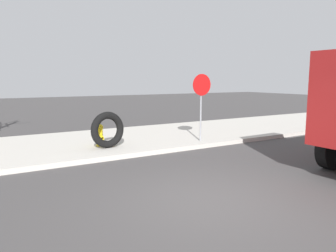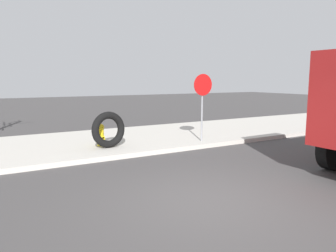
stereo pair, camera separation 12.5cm
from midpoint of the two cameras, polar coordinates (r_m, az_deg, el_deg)
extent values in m
plane|color=#423F3F|center=(6.35, 7.88, -13.46)|extent=(80.00, 80.00, 0.00)
cube|color=#BCB7AD|center=(11.95, -11.38, -2.80)|extent=(36.00, 5.00, 0.15)
cylinder|color=yellow|center=(10.84, -11.64, -2.05)|extent=(0.23, 0.23, 0.55)
sphere|color=yellow|center=(10.78, -11.69, -0.27)|extent=(0.26, 0.26, 0.26)
cylinder|color=yellow|center=(10.64, -11.31, -1.88)|extent=(0.10, 0.18, 0.10)
cylinder|color=yellow|center=(11.02, -11.98, -1.54)|extent=(0.10, 0.18, 0.10)
cylinder|color=yellow|center=(10.65, -11.30, -2.23)|extent=(0.12, 0.18, 0.12)
torus|color=black|center=(10.45, -10.25, -0.65)|extent=(1.20, 0.49, 1.18)
cylinder|color=gray|center=(11.42, 6.41, 3.24)|extent=(0.06, 0.06, 2.39)
cylinder|color=red|center=(11.34, 6.59, 7.33)|extent=(0.76, 0.02, 0.76)
cylinder|color=black|center=(9.42, 27.76, -3.65)|extent=(1.11, 0.34, 1.10)
camera|label=1|loc=(0.06, -89.59, 0.06)|focal=34.10mm
camera|label=2|loc=(0.06, 90.41, -0.06)|focal=34.10mm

